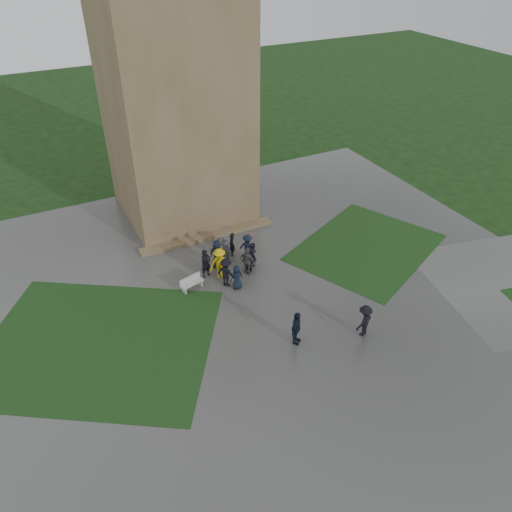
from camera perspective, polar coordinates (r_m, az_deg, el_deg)
name	(u,v)px	position (r m, az deg, el deg)	size (l,w,h in m)	color
ground	(289,340)	(25.10, 3.77, -9.53)	(120.00, 120.00, 0.00)	black
plaza	(270,316)	(26.37, 1.59, -6.83)	(34.00, 34.00, 0.02)	#3A3A38
lawn_inset_left	(98,343)	(26.03, -17.60, -9.47)	(11.00, 9.00, 0.01)	black
lawn_inset_right	(366,247)	(32.29, 12.46, 0.99)	(9.00, 7.00, 0.01)	black
tower	(173,80)	(32.92, -9.50, 19.23)	(8.00, 8.00, 18.00)	brown
tower_plinth	(208,236)	(32.61, -5.54, 2.29)	(9.00, 0.80, 0.22)	brown
bench	(192,283)	(28.10, -7.38, -3.05)	(1.42, 0.75, 0.79)	#AFB0AB
visitor_cluster	(232,255)	(28.79, -2.77, 0.07)	(3.85, 3.74, 2.66)	black
pedestrian_mid	(296,328)	(24.33, 4.63, -8.22)	(1.10, 0.62, 1.87)	black
pedestrian_near	(364,321)	(25.29, 12.29, -7.23)	(1.15, 0.59, 1.78)	black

